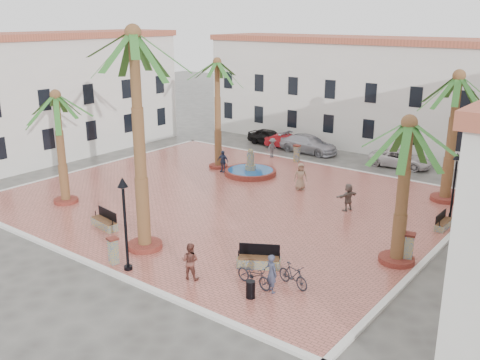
{
  "coord_description": "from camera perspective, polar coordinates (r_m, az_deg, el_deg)",
  "views": [
    {
      "loc": [
        20.07,
        -24.87,
        11.25
      ],
      "look_at": [
        1.0,
        0.0,
        1.6
      ],
      "focal_mm": 40.0,
      "sensor_mm": 36.0,
      "label": 1
    }
  ],
  "objects": [
    {
      "name": "bench_se",
      "position": [
        24.88,
        2.03,
        -8.63
      ],
      "size": [
        2.04,
        1.53,
        1.06
      ],
      "rotation": [
        0.0,
        0.0,
        0.52
      ],
      "color": "#74735B",
      "rests_on": "plaza"
    },
    {
      "name": "bollard_se",
      "position": [
        25.72,
        -13.37,
        -7.3
      ],
      "size": [
        0.56,
        0.56,
        1.3
      ],
      "rotation": [
        0.0,
        0.0,
        -0.23
      ],
      "color": "#74735B",
      "rests_on": "plaza"
    },
    {
      "name": "pedestrian_fountain_b",
      "position": [
        39.5,
        -1.85,
        2.01
      ],
      "size": [
        0.99,
        0.49,
        1.63
      ],
      "primitive_type": "imported",
      "rotation": [
        0.0,
        0.0,
        0.1
      ],
      "color": "#2A344F",
      "rests_on": "plaza"
    },
    {
      "name": "bicycle_b",
      "position": [
        23.22,
        5.68,
        -10.09
      ],
      "size": [
        1.79,
        0.89,
        1.03
      ],
      "primitive_type": "imported",
      "rotation": [
        0.0,
        0.0,
        1.32
      ],
      "color": "black",
      "rests_on": "plaza"
    },
    {
      "name": "lamppost_e",
      "position": [
        31.45,
        21.96,
        0.43
      ],
      "size": [
        0.44,
        0.44,
        4.05
      ],
      "color": "black",
      "rests_on": "plaza"
    },
    {
      "name": "kerb_e",
      "position": [
        28.16,
        19.93,
        -7.35
      ],
      "size": [
        0.3,
        22.3,
        0.16
      ],
      "primitive_type": "cube",
      "color": "silver",
      "rests_on": "ground"
    },
    {
      "name": "car_black",
      "position": [
        48.78,
        3.12,
        4.61
      ],
      "size": [
        4.25,
        1.92,
        1.42
      ],
      "primitive_type": "imported",
      "rotation": [
        0.0,
        0.0,
        1.51
      ],
      "color": "black",
      "rests_on": "ground"
    },
    {
      "name": "pedestrian_east",
      "position": [
        32.28,
        11.46,
        -1.8
      ],
      "size": [
        1.01,
        1.61,
        1.66
      ],
      "primitive_type": "imported",
      "rotation": [
        0.0,
        0.0,
        -1.94
      ],
      "color": "#6D5D54",
      "rests_on": "plaza"
    },
    {
      "name": "lamppost_s",
      "position": [
        24.15,
        -12.25,
        -2.95
      ],
      "size": [
        0.48,
        0.48,
        4.4
      ],
      "color": "black",
      "rests_on": "plaza"
    },
    {
      "name": "pedestrian_fountain_a",
      "position": [
        35.64,
        6.48,
        0.38
      ],
      "size": [
        1.05,
        0.99,
        1.8
      ],
      "primitive_type": "imported",
      "rotation": [
        0.0,
        0.0,
        0.66
      ],
      "color": "#94725A",
      "rests_on": "plaza"
    },
    {
      "name": "car_silver",
      "position": [
        46.18,
        7.32,
        3.84
      ],
      "size": [
        5.26,
        2.3,
        1.51
      ],
      "primitive_type": "imported",
      "rotation": [
        0.0,
        0.0,
        1.53
      ],
      "color": "#AEADB6",
      "rests_on": "ground"
    },
    {
      "name": "cyclist_b",
      "position": [
        23.73,
        -5.34,
        -8.6
      ],
      "size": [
        0.96,
        0.85,
        1.67
      ],
      "primitive_type": "imported",
      "rotation": [
        0.0,
        0.0,
        3.45
      ],
      "color": "brown",
      "rests_on": "plaza"
    },
    {
      "name": "car_white",
      "position": [
        43.24,
        16.71,
        2.19
      ],
      "size": [
        4.88,
        2.62,
        1.3
      ],
      "primitive_type": "imported",
      "rotation": [
        0.0,
        0.0,
        1.67
      ],
      "color": "silver",
      "rests_on": "ground"
    },
    {
      "name": "bollard_e",
      "position": [
        26.29,
        17.53,
        -6.88
      ],
      "size": [
        0.64,
        0.64,
        1.48
      ],
      "rotation": [
        0.0,
        0.0,
        0.24
      ],
      "color": "#74735B",
      "rests_on": "plaza"
    },
    {
      "name": "ground",
      "position": [
        33.88,
        -1.34,
        -2.28
      ],
      "size": [
        120.0,
        120.0,
        0.0
      ],
      "primitive_type": "plane",
      "color": "#56544F",
      "rests_on": "ground"
    },
    {
      "name": "palm_s",
      "position": [
        25.05,
        -11.22,
        12.8
      ],
      "size": [
        5.65,
        5.65,
        10.78
      ],
      "color": "maroon",
      "rests_on": "plaza"
    },
    {
      "name": "palm_e",
      "position": [
        24.68,
        17.44,
        3.89
      ],
      "size": [
        5.44,
        5.44,
        7.02
      ],
      "color": "maroon",
      "rests_on": "plaza"
    },
    {
      "name": "car_red",
      "position": [
        47.52,
        5.03,
        4.13
      ],
      "size": [
        4.02,
        2.12,
        1.26
      ],
      "primitive_type": "imported",
      "rotation": [
        0.0,
        0.0,
        1.79
      ],
      "color": "maroon",
      "rests_on": "ground"
    },
    {
      "name": "kerb_s",
      "position": [
        26.83,
        -16.38,
        -8.23
      ],
      "size": [
        26.3,
        0.3,
        0.16
      ],
      "primitive_type": "cube",
      "color": "silver",
      "rests_on": "ground"
    },
    {
      "name": "building_north",
      "position": [
        49.57,
        13.44,
        9.14
      ],
      "size": [
        30.4,
        7.4,
        9.5
      ],
      "color": "silver",
      "rests_on": "ground"
    },
    {
      "name": "palm_ne",
      "position": [
        34.49,
        22.16,
        8.72
      ],
      "size": [
        5.72,
        5.72,
        8.12
      ],
      "color": "maroon",
      "rests_on": "plaza"
    },
    {
      "name": "bench_e",
      "position": [
        31.25,
        20.88,
        -4.39
      ],
      "size": [
        0.53,
        1.66,
        0.87
      ],
      "rotation": [
        0.0,
        0.0,
        1.55
      ],
      "color": "#74735B",
      "rests_on": "plaza"
    },
    {
      "name": "palm_nw",
      "position": [
        39.58,
        -2.45,
        11.31
      ],
      "size": [
        4.64,
        4.64,
        8.25
      ],
      "color": "maroon",
      "rests_on": "plaza"
    },
    {
      "name": "palm_sw",
      "position": [
        33.58,
        -18.96,
        7.24
      ],
      "size": [
        4.82,
        4.82,
        6.99
      ],
      "color": "maroon",
      "rests_on": "plaza"
    },
    {
      "name": "bench_s",
      "position": [
        30.17,
        -14.24,
        -4.45
      ],
      "size": [
        1.98,
        0.86,
        1.01
      ],
      "rotation": [
        0.0,
        0.0,
        -0.15
      ],
      "color": "#74735B",
      "rests_on": "plaza"
    },
    {
      "name": "litter_bin",
      "position": [
        22.33,
        1.13,
        -11.59
      ],
      "size": [
        0.38,
        0.38,
        0.75
      ],
      "primitive_type": "cylinder",
      "color": "black",
      "rests_on": "plaza"
    },
    {
      "name": "bench_ne",
      "position": [
        36.01,
        23.35,
        -1.87
      ],
      "size": [
        1.17,
        1.75,
        0.89
      ],
      "rotation": [
        0.0,
        0.0,
        2.0
      ],
      "color": "#74735B",
      "rests_on": "plaza"
    },
    {
      "name": "building_west",
      "position": [
        46.73,
        -20.07,
        8.43
      ],
      "size": [
        6.4,
        24.4,
        10.0
      ],
      "rotation": [
        0.0,
        0.0,
        1.57
      ],
      "color": "silver",
      "rests_on": "ground"
    },
    {
      "name": "plaza",
      "position": [
        33.86,
        -1.34,
        -2.16
      ],
      "size": [
        26.0,
        22.0,
        0.15
      ],
      "primitive_type": "cube",
      "color": "#B55E50",
      "rests_on": "ground"
    },
    {
      "name": "kerb_n",
      "position": [
        42.59,
        7.97,
        1.74
      ],
      "size": [
        26.3,
        0.3,
        0.16
      ],
      "primitive_type": "cube",
      "color": "silver",
      "rests_on": "ground"
    },
    {
      "name": "kerb_w",
      "position": [
        42.86,
        -15.03,
        1.41
      ],
      "size": [
        0.3,
        22.3,
        0.16
      ],
      "primitive_type": "cube",
      "color": "silver",
      "rests_on": "ground"
    },
    {
      "name": "bollard_n",
      "position": [
        42.53,
        6.08,
        2.87
      ],
      "size": [
        0.53,
        0.53,
        1.36
      ],
      "rotation": [
        0.0,
        0.0,
        0.1
      ],
      "color": "#74735B",
      "rests_on": "plaza"
    },
    {
      "name": "fountain",
      "position": [
        38.97,
        1.12,
        0.97
      ],
      "size": [
        3.76,
        3.76,
        1.94
      ],
      "color": "maroon",
      "rests_on": "plaza"
    },
    {
      "name": "cyclist_a",
      "position": [
        22.6,
        3.4,
        -9.9
      ],
      "size": [
        0.72,
        0.61,
        1.69
      ],
      "primitive_type": "imported",
      "rotation": [
        0.0,
        0.0,
        2.75
      ],
      "color": "#35394F",
      "rests_on": "plaza"
    },
    {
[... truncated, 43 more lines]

